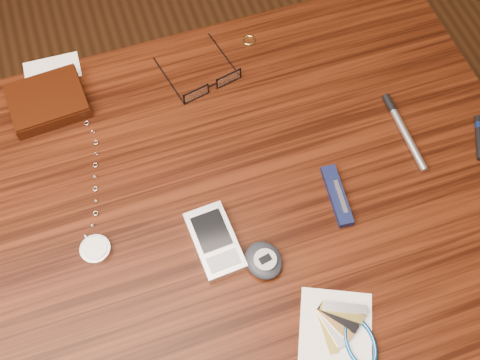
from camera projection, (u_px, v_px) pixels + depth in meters
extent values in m
plane|color=#472814|center=(222.00, 337.00, 1.55)|extent=(3.80, 3.80, 0.00)
cube|color=#371508|center=(210.00, 220.00, 0.90)|extent=(1.00, 0.70, 0.03)
cylinder|color=#4C2814|center=(359.00, 120.00, 1.43)|extent=(0.05, 0.05, 0.71)
cube|color=black|center=(48.00, 102.00, 0.97)|extent=(0.13, 0.11, 0.02)
cube|color=black|center=(46.00, 97.00, 0.96)|extent=(0.12, 0.10, 0.00)
cube|color=white|center=(52.00, 70.00, 1.01)|extent=(0.09, 0.06, 0.00)
cube|color=black|center=(196.00, 94.00, 0.97)|extent=(0.05, 0.01, 0.02)
cube|color=white|center=(196.00, 94.00, 0.97)|extent=(0.04, 0.01, 0.02)
cylinder|color=black|center=(169.00, 80.00, 1.00)|extent=(0.02, 0.11, 0.00)
cube|color=black|center=(229.00, 79.00, 0.99)|extent=(0.05, 0.01, 0.02)
cube|color=white|center=(229.00, 79.00, 0.99)|extent=(0.04, 0.01, 0.02)
cylinder|color=black|center=(224.00, 55.00, 1.03)|extent=(0.02, 0.11, 0.00)
cube|color=black|center=(212.00, 85.00, 0.98)|extent=(0.01, 0.01, 0.00)
torus|color=#CEBC5D|center=(249.00, 40.00, 1.04)|extent=(0.03, 0.03, 0.00)
cylinder|color=silver|center=(96.00, 250.00, 0.85)|extent=(0.04, 0.04, 0.01)
cylinder|color=silver|center=(95.00, 248.00, 0.85)|extent=(0.04, 0.04, 0.00)
cylinder|color=silver|center=(86.00, 237.00, 0.86)|extent=(0.01, 0.01, 0.01)
torus|color=silver|center=(93.00, 226.00, 0.87)|extent=(0.01, 0.01, 0.01)
torus|color=silver|center=(96.00, 213.00, 0.88)|extent=(0.01, 0.01, 0.00)
torus|color=silver|center=(96.00, 201.00, 0.89)|extent=(0.01, 0.01, 0.01)
torus|color=silver|center=(95.00, 189.00, 0.90)|extent=(0.01, 0.01, 0.00)
torus|color=silver|center=(95.00, 177.00, 0.91)|extent=(0.01, 0.01, 0.01)
torus|color=silver|center=(95.00, 165.00, 0.92)|extent=(0.01, 0.01, 0.00)
torus|color=silver|center=(96.00, 154.00, 0.93)|extent=(0.01, 0.00, 0.01)
torus|color=silver|center=(96.00, 142.00, 0.94)|extent=(0.01, 0.01, 0.00)
torus|color=silver|center=(93.00, 132.00, 0.95)|extent=(0.01, 0.00, 0.01)
torus|color=silver|center=(87.00, 123.00, 0.96)|extent=(0.01, 0.01, 0.00)
torus|color=silver|center=(78.00, 117.00, 0.96)|extent=(0.01, 0.01, 0.01)
cube|color=silver|center=(215.00, 241.00, 0.86)|extent=(0.06, 0.11, 0.01)
cube|color=black|center=(211.00, 231.00, 0.86)|extent=(0.05, 0.06, 0.00)
cube|color=#919498|center=(224.00, 261.00, 0.84)|extent=(0.05, 0.03, 0.00)
ellipsoid|color=#20242B|center=(264.00, 260.00, 0.84)|extent=(0.06, 0.07, 0.02)
cylinder|color=#96999D|center=(265.00, 260.00, 0.83)|extent=(0.03, 0.03, 0.00)
cube|color=black|center=(265.00, 259.00, 0.83)|extent=(0.02, 0.01, 0.00)
cube|color=white|center=(336.00, 329.00, 0.81)|extent=(0.13, 0.14, 0.00)
torus|color=#1759A8|center=(360.00, 343.00, 0.79)|extent=(0.06, 0.06, 0.01)
cube|color=#A7943B|center=(328.00, 332.00, 0.80)|extent=(0.02, 0.06, 0.00)
cube|color=silver|center=(331.00, 327.00, 0.80)|extent=(0.02, 0.06, 0.00)
cube|color=#AB7D3C|center=(335.00, 322.00, 0.80)|extent=(0.04, 0.06, 0.00)
cube|color=black|center=(338.00, 317.00, 0.81)|extent=(0.05, 0.05, 0.00)
cube|color=#A7943B|center=(342.00, 313.00, 0.81)|extent=(0.05, 0.05, 0.00)
cube|color=silver|center=(345.00, 308.00, 0.81)|extent=(0.06, 0.04, 0.00)
cube|color=#0D1139|center=(337.00, 196.00, 0.89)|extent=(0.03, 0.10, 0.01)
cube|color=silver|center=(341.00, 196.00, 0.89)|extent=(0.01, 0.06, 0.00)
cylinder|color=#B4B5B9|center=(404.00, 132.00, 0.95)|extent=(0.01, 0.15, 0.01)
cylinder|color=black|center=(389.00, 103.00, 0.97)|extent=(0.01, 0.03, 0.01)
cylinder|color=black|center=(479.00, 138.00, 0.94)|extent=(0.04, 0.08, 0.01)
cylinder|color=#1F40AE|center=(478.00, 126.00, 0.95)|extent=(0.01, 0.01, 0.01)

